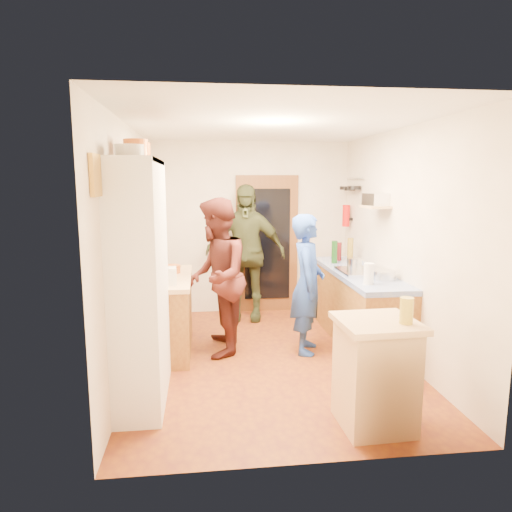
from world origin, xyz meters
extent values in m
cube|color=brown|center=(0.00, 0.00, -0.01)|extent=(3.00, 4.00, 0.02)
cube|color=silver|center=(0.00, 0.00, 2.61)|extent=(3.00, 4.00, 0.02)
cube|color=silver|center=(0.00, 2.01, 1.30)|extent=(3.00, 0.02, 2.60)
cube|color=silver|center=(0.00, -2.01, 1.30)|extent=(3.00, 0.02, 2.60)
cube|color=silver|center=(-1.51, 0.00, 1.30)|extent=(0.02, 4.00, 2.60)
cube|color=silver|center=(1.51, 0.00, 1.30)|extent=(0.02, 4.00, 2.60)
cube|color=brown|center=(0.25, 1.97, 1.05)|extent=(0.95, 0.06, 2.10)
cube|color=black|center=(0.25, 1.94, 1.05)|extent=(0.70, 0.02, 1.70)
cube|color=white|center=(-1.30, -0.80, 1.10)|extent=(0.40, 1.20, 2.20)
cube|color=white|center=(-1.30, -0.80, 2.18)|extent=(0.40, 1.14, 0.04)
cylinder|color=white|center=(-1.30, -1.13, 2.25)|extent=(0.23, 0.23, 0.10)
cylinder|color=orange|center=(-1.30, -0.76, 2.28)|extent=(0.21, 0.21, 0.17)
cylinder|color=orange|center=(-1.30, -0.46, 2.28)|extent=(0.18, 0.18, 0.16)
cube|color=olive|center=(-1.20, 0.45, 0.42)|extent=(0.60, 1.40, 0.85)
cube|color=tan|center=(-1.20, 0.45, 0.88)|extent=(0.64, 1.44, 0.05)
cube|color=white|center=(-1.15, -0.01, 0.99)|extent=(0.26, 0.18, 0.19)
cylinder|color=white|center=(-1.25, 0.26, 0.99)|extent=(0.17, 0.17, 0.19)
cylinder|color=orange|center=(-1.12, 0.64, 0.95)|extent=(0.22, 0.22, 0.09)
cube|color=tan|center=(-1.18, 0.95, 0.91)|extent=(0.32, 0.25, 0.02)
cube|color=olive|center=(1.20, 0.50, 0.42)|extent=(0.60, 2.20, 0.84)
cube|color=#1438A9|center=(1.20, 0.50, 0.87)|extent=(0.62, 2.22, 0.06)
cube|color=silver|center=(1.20, 0.34, 0.92)|extent=(0.55, 0.58, 0.04)
cylinder|color=silver|center=(1.15, 0.51, 1.00)|extent=(0.18, 0.18, 0.12)
cylinder|color=#143F14|center=(1.05, 1.05, 1.06)|extent=(0.10, 0.10, 0.31)
cylinder|color=#591419|center=(1.18, 1.25, 1.03)|extent=(0.07, 0.07, 0.26)
cylinder|color=olive|center=(1.31, 1.16, 1.06)|extent=(0.09, 0.09, 0.33)
cylinder|color=white|center=(1.05, -0.25, 1.02)|extent=(0.14, 0.14, 0.23)
cylinder|color=silver|center=(1.30, -0.04, 0.95)|extent=(0.34, 0.34, 0.11)
cube|color=tan|center=(0.65, -1.55, 0.43)|extent=(0.57, 0.57, 0.86)
cube|color=tan|center=(0.65, -1.55, 0.89)|extent=(0.65, 0.65, 0.05)
cube|color=white|center=(0.59, -1.50, 0.90)|extent=(0.36, 0.29, 0.02)
cylinder|color=#AD9E2D|center=(0.83, -1.66, 1.01)|extent=(0.11, 0.11, 0.21)
cylinder|color=silver|center=(1.46, 1.52, 2.05)|extent=(0.02, 0.65, 0.02)
cylinder|color=black|center=(1.40, 1.35, 1.92)|extent=(0.18, 0.18, 0.05)
cylinder|color=black|center=(1.40, 1.55, 1.90)|extent=(0.16, 0.16, 0.05)
cylinder|color=black|center=(1.40, 1.75, 1.91)|extent=(0.17, 0.17, 0.05)
cube|color=tan|center=(1.37, 0.45, 1.70)|extent=(0.26, 0.42, 0.03)
cube|color=silver|center=(1.37, 0.45, 1.79)|extent=(0.26, 0.33, 0.15)
cube|color=black|center=(1.47, 1.70, 1.45)|extent=(0.06, 0.10, 0.04)
cylinder|color=red|center=(1.41, 1.70, 1.50)|extent=(0.11, 0.11, 0.32)
cube|color=gold|center=(-1.48, -1.55, 2.05)|extent=(0.03, 0.25, 0.30)
imported|color=#2242A4|center=(0.50, 0.15, 0.82)|extent=(0.53, 0.68, 1.64)
imported|color=#411814|center=(-0.55, 0.29, 0.91)|extent=(0.76, 0.94, 1.83)
imported|color=#33391F|center=(-0.11, 1.56, 0.99)|extent=(1.23, 0.70, 1.97)
camera|label=1|loc=(-0.74, -4.93, 2.01)|focal=32.00mm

